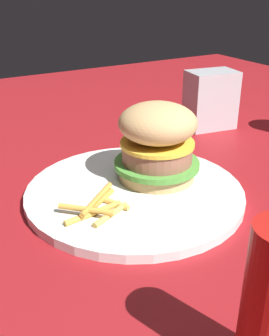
{
  "coord_description": "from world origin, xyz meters",
  "views": [
    {
      "loc": [
        0.26,
        0.4,
        0.27
      ],
      "look_at": [
        0.01,
        -0.02,
        0.04
      ],
      "focal_mm": 44.27,
      "sensor_mm": 36.0,
      "label": 1
    }
  ],
  "objects_px": {
    "fries_pile": "(99,206)",
    "napkin_dispenser": "(211,100)",
    "sandwich": "(157,142)",
    "plate": "(134,192)"
  },
  "relations": [
    {
      "from": "plate",
      "to": "fries_pile",
      "type": "bearing_deg",
      "value": 22.48
    },
    {
      "from": "fries_pile",
      "to": "napkin_dispenser",
      "type": "distance_m",
      "value": 0.38
    },
    {
      "from": "plate",
      "to": "sandwich",
      "type": "xyz_separation_m",
      "value": [
        -0.04,
        -0.01,
        0.06
      ]
    },
    {
      "from": "sandwich",
      "to": "fries_pile",
      "type": "distance_m",
      "value": 0.13
    },
    {
      "from": "plate",
      "to": "fries_pile",
      "type": "relative_size",
      "value": 3.41
    },
    {
      "from": "sandwich",
      "to": "fries_pile",
      "type": "bearing_deg",
      "value": 20.71
    },
    {
      "from": "plate",
      "to": "fries_pile",
      "type": "height_order",
      "value": "fries_pile"
    },
    {
      "from": "plate",
      "to": "napkin_dispenser",
      "type": "distance_m",
      "value": 0.32
    },
    {
      "from": "sandwich",
      "to": "napkin_dispenser",
      "type": "distance_m",
      "value": 0.27
    },
    {
      "from": "sandwich",
      "to": "plate",
      "type": "bearing_deg",
      "value": 18.0
    }
  ]
}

